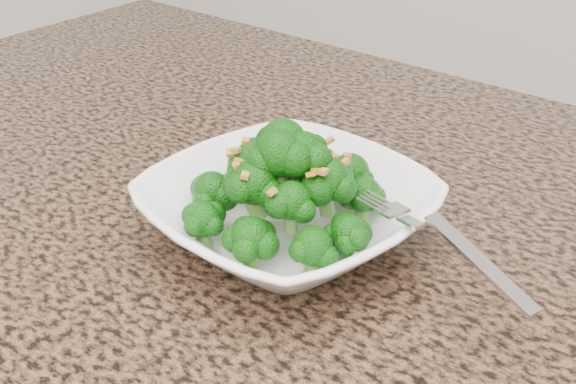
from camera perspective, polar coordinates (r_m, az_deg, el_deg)
The scene contains 5 objects.
granite_counter at distance 0.56m, azimuth 5.07°, elevation -11.52°, with size 1.64×1.04×0.03m, color brown.
bowl at distance 0.63m, azimuth 0.00°, elevation -1.66°, with size 0.24×0.24×0.06m, color white.
broccoli_pile at distance 0.60m, azimuth 0.00°, elevation 3.64°, with size 0.21×0.21×0.07m, color #0E5309, non-canonical shape.
garlic_topping at distance 0.58m, azimuth 0.00°, elevation 7.06°, with size 0.12×0.12×0.01m, color #C78230, non-canonical shape.
fork at distance 0.56m, azimuth 10.01°, elevation -2.48°, with size 0.18×0.03×0.01m, color silver, non-canonical shape.
Camera 1 is at (0.22, -0.06, 1.26)m, focal length 45.00 mm.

